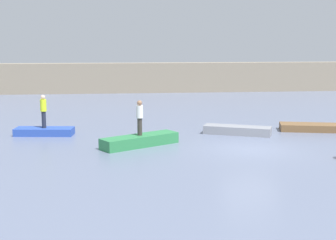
% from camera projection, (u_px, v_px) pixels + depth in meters
% --- Properties ---
extents(ground_plane, '(120.00, 120.00, 0.00)m').
position_uv_depth(ground_plane, '(251.00, 149.00, 22.49)').
color(ground_plane, slate).
extents(embankment_wall, '(80.00, 1.20, 2.76)m').
position_uv_depth(embankment_wall, '(181.00, 77.00, 46.15)').
color(embankment_wall, gray).
rests_on(embankment_wall, ground_plane).
extents(rowboat_blue, '(3.12, 1.39, 0.38)m').
position_uv_depth(rowboat_blue, '(44.00, 131.00, 25.74)').
color(rowboat_blue, '#2B4CAD').
rests_on(rowboat_blue, ground_plane).
extents(rowboat_green, '(3.82, 2.83, 0.51)m').
position_uv_depth(rowboat_green, '(140.00, 141.00, 23.11)').
color(rowboat_green, '#2D7F47').
rests_on(rowboat_green, ground_plane).
extents(rowboat_grey, '(3.60, 2.26, 0.44)m').
position_uv_depth(rowboat_grey, '(237.00, 130.00, 25.92)').
color(rowboat_grey, gray).
rests_on(rowboat_grey, ground_plane).
extents(rowboat_brown, '(3.98, 2.07, 0.38)m').
position_uv_depth(rowboat_brown, '(315.00, 127.00, 26.90)').
color(rowboat_brown, brown).
rests_on(rowboat_brown, ground_plane).
extents(person_hiviz_shirt, '(0.32, 0.32, 1.73)m').
position_uv_depth(person_hiviz_shirt, '(43.00, 110.00, 25.55)').
color(person_hiviz_shirt, '#232838').
rests_on(person_hiviz_shirt, rowboat_blue).
extents(person_white_shirt, '(0.32, 0.32, 1.65)m').
position_uv_depth(person_white_shirt, '(140.00, 116.00, 22.92)').
color(person_white_shirt, '#38332D').
rests_on(person_white_shirt, rowboat_green).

